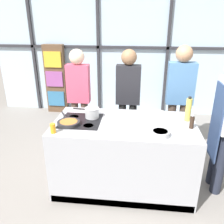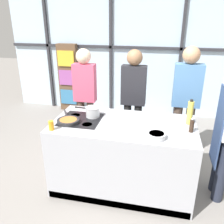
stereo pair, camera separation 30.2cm
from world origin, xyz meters
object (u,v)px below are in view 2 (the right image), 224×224
object	(u,v)px
white_plate	(160,115)
mixing_bowl	(156,135)
spectator_far_left	(85,92)
oil_bottle	(190,113)
spectator_center_left	(133,95)
pepper_grinder	(192,126)
saucepan	(93,112)
juice_glass_near	(51,125)
spectator_center_right	(186,97)
frying_pan	(68,121)

from	to	relation	value
white_plate	mixing_bowl	world-z (taller)	mixing_bowl
mixing_bowl	spectator_far_left	bearing A→B (deg)	135.25
spectator_far_left	oil_bottle	world-z (taller)	spectator_far_left
spectator_center_left	pepper_grinder	bearing A→B (deg)	129.59
spectator_far_left	oil_bottle	xyz separation A→B (m)	(1.62, -0.76, 0.07)
spectator_far_left	saucepan	xyz separation A→B (m)	(0.37, -0.80, -0.01)
pepper_grinder	juice_glass_near	bearing A→B (deg)	-169.36
spectator_center_left	juice_glass_near	xyz separation A→B (m)	(-0.80, -1.29, -0.02)
white_plate	pepper_grinder	xyz separation A→B (m)	(0.36, -0.40, 0.07)
oil_bottle	juice_glass_near	bearing A→B (deg)	-161.88
white_plate	oil_bottle	distance (m)	0.42
saucepan	mixing_bowl	world-z (taller)	saucepan
spectator_center_right	frying_pan	xyz separation A→B (m)	(-1.50, -1.04, -0.09)
spectator_center_right	pepper_grinder	size ratio (longest dim) A/B	10.12
spectator_center_right	juice_glass_near	world-z (taller)	spectator_center_right
spectator_center_right	saucepan	distance (m)	1.49
white_plate	pepper_grinder	world-z (taller)	pepper_grinder
spectator_center_right	mixing_bowl	world-z (taller)	spectator_center_right
spectator_center_left	mixing_bowl	world-z (taller)	spectator_center_left
mixing_bowl	pepper_grinder	xyz separation A→B (m)	(0.39, 0.24, 0.05)
frying_pan	mixing_bowl	world-z (taller)	mixing_bowl
spectator_center_left	oil_bottle	size ratio (longest dim) A/B	5.37
spectator_far_left	mixing_bowl	size ratio (longest dim) A/B	8.36
white_plate	frying_pan	bearing A→B (deg)	-157.96
oil_bottle	pepper_grinder	distance (m)	0.23
pepper_grinder	oil_bottle	bearing A→B (deg)	92.58
frying_pan	pepper_grinder	bearing A→B (deg)	2.21
spectator_far_left	spectator_center_left	distance (m)	0.81
spectator_center_left	white_plate	xyz separation A→B (m)	(0.45, -0.58, -0.07)
mixing_bowl	saucepan	bearing A→B (deg)	153.65
spectator_center_right	juice_glass_near	bearing A→B (deg)	38.53
spectator_center_left	frying_pan	distance (m)	1.25
spectator_center_left	mixing_bowl	size ratio (longest dim) A/B	8.41
mixing_bowl	oil_bottle	distance (m)	0.61
saucepan	oil_bottle	world-z (taller)	oil_bottle
pepper_grinder	white_plate	bearing A→B (deg)	131.95
white_plate	juice_glass_near	size ratio (longest dim) A/B	2.07
oil_bottle	spectator_center_left	bearing A→B (deg)	136.54
oil_bottle	juice_glass_near	size ratio (longest dim) A/B	2.79
pepper_grinder	juice_glass_near	distance (m)	1.64
white_plate	spectator_far_left	bearing A→B (deg)	155.36
spectator_center_left	mixing_bowl	distance (m)	1.30
white_plate	spectator_center_right	bearing A→B (deg)	57.93
white_plate	oil_bottle	xyz separation A→B (m)	(0.35, -0.18, 0.15)
white_plate	spectator_center_left	bearing A→B (deg)	127.84
pepper_grinder	saucepan	bearing A→B (deg)	171.58
mixing_bowl	spectator_center_right	bearing A→B (deg)	72.39
pepper_grinder	juice_glass_near	size ratio (longest dim) A/B	1.54
saucepan	oil_bottle	distance (m)	1.25
spectator_center_right	spectator_far_left	bearing A→B (deg)	0.00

